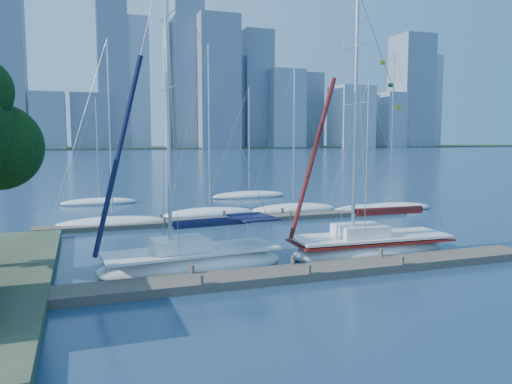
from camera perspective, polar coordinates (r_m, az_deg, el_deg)
name	(u,v)px	position (r m, az deg, el deg)	size (l,w,h in m)	color
ground	(301,277)	(23.98, 5.11, -9.65)	(700.00, 700.00, 0.00)	#163249
near_dock	(301,273)	(23.92, 5.11, -9.18)	(26.00, 2.00, 0.40)	#443B31
far_dock	(239,219)	(39.27, -1.92, -3.13)	(30.00, 1.80, 0.36)	#443B31
far_shore	(96,148)	(341.18, -17.81, 4.78)	(800.00, 100.00, 1.50)	#38472D
sailboat_navy	(192,247)	(24.81, -7.33, -6.27)	(9.45, 3.96, 15.82)	white
sailboat_maroon	(370,236)	(28.67, 12.92, -4.92)	(9.65, 3.51, 14.96)	white
bg_boat_0	(113,223)	(38.39, -16.06, -3.45)	(8.68, 4.01, 13.97)	white
bg_boat_2	(210,213)	(41.94, -5.29, -2.42)	(8.13, 4.83, 14.46)	white
bg_boat_3	(293,209)	(44.27, 4.29, -1.97)	(8.17, 2.73, 12.96)	white
bg_boat_4	(366,209)	(45.35, 12.43, -1.94)	(6.69, 4.40, 11.89)	white
bg_boat_5	(390,208)	(46.67, 15.05, -1.75)	(8.62, 3.16, 14.42)	white
bg_boat_6	(99,202)	(51.90, -17.49, -1.10)	(7.43, 4.16, 10.79)	white
bg_boat_7	(249,195)	(55.02, -0.78, -0.38)	(8.52, 4.96, 12.33)	white
skyline	(135,90)	(314.40, -13.69, 11.31)	(503.26, 51.31, 116.69)	gray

